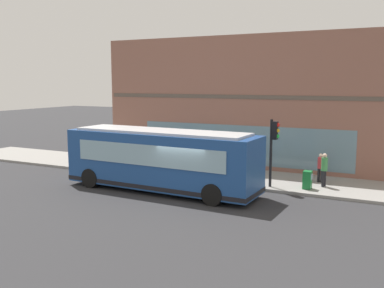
{
  "coord_description": "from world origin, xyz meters",
  "views": [
    {
      "loc": [
        -17.76,
        -8.95,
        5.41
      ],
      "look_at": [
        3.46,
        1.54,
        2.01
      ],
      "focal_mm": 40.33,
      "sensor_mm": 36.0,
      "label": 1
    }
  ],
  "objects": [
    {
      "name": "ground",
      "position": [
        0.0,
        0.0,
        0.0
      ],
      "size": [
        120.0,
        120.0,
        0.0
      ],
      "primitive_type": "plane",
      "color": "#2D2D30"
    },
    {
      "name": "sidewalk_curb",
      "position": [
        4.83,
        0.0,
        0.07
      ],
      "size": [
        4.45,
        40.0,
        0.15
      ],
      "primitive_type": "cube",
      "color": "gray",
      "rests_on": "ground"
    },
    {
      "name": "building_corner",
      "position": [
        10.97,
        0.0,
        4.11
      ],
      "size": [
        7.91,
        19.18,
        8.24
      ],
      "color": "#8C5B4C",
      "rests_on": "ground"
    },
    {
      "name": "city_bus_nearside",
      "position": [
        0.48,
        1.81,
        1.55
      ],
      "size": [
        2.9,
        10.13,
        3.07
      ],
      "color": "#1E478C",
      "rests_on": "ground"
    },
    {
      "name": "traffic_light_near_corner",
      "position": [
        3.18,
        -3.15,
        2.54
      ],
      "size": [
        0.32,
        0.49,
        3.43
      ],
      "color": "black",
      "rests_on": "sidewalk_curb"
    },
    {
      "name": "fire_hydrant",
      "position": [
        3.67,
        0.43,
        0.51
      ],
      "size": [
        0.35,
        0.35,
        0.74
      ],
      "color": "red",
      "rests_on": "sidewalk_curb"
    },
    {
      "name": "pedestrian_near_hydrant",
      "position": [
        5.28,
        -5.14,
        1.03
      ],
      "size": [
        0.32,
        0.32,
        1.54
      ],
      "color": "black",
      "rests_on": "sidewalk_curb"
    },
    {
      "name": "pedestrian_near_building_entrance",
      "position": [
        3.21,
        6.33,
        1.13
      ],
      "size": [
        0.32,
        0.32,
        1.7
      ],
      "color": "black",
      "rests_on": "sidewalk_curb"
    },
    {
      "name": "pedestrian_walking_along_curb",
      "position": [
        4.36,
        -5.48,
        1.14
      ],
      "size": [
        0.32,
        0.32,
        1.71
      ],
      "color": "black",
      "rests_on": "sidewalk_curb"
    },
    {
      "name": "newspaper_vending_box",
      "position": [
        3.55,
        -4.82,
        0.6
      ],
      "size": [
        0.44,
        0.42,
        0.9
      ],
      "color": "#197233",
      "rests_on": "sidewalk_curb"
    }
  ]
}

